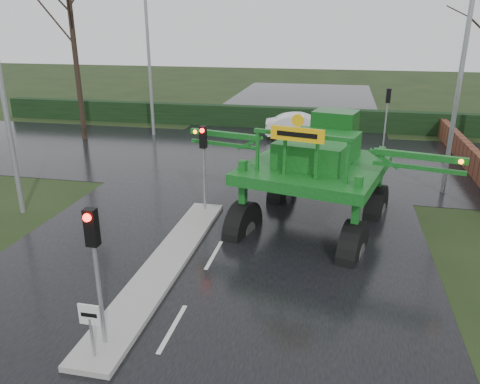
% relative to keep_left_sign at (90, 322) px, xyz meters
% --- Properties ---
extents(ground, '(140.00, 140.00, 0.00)m').
position_rel_keep_left_sign_xyz_m(ground, '(1.30, 1.50, -1.06)').
color(ground, black).
rests_on(ground, ground).
extents(road_main, '(14.00, 80.00, 0.02)m').
position_rel_keep_left_sign_xyz_m(road_main, '(1.30, 11.50, -1.05)').
color(road_main, black).
rests_on(road_main, ground).
extents(road_cross, '(80.00, 12.00, 0.02)m').
position_rel_keep_left_sign_xyz_m(road_cross, '(1.30, 17.50, -1.05)').
color(road_cross, black).
rests_on(road_cross, ground).
extents(median_island, '(1.20, 10.00, 0.16)m').
position_rel_keep_left_sign_xyz_m(median_island, '(0.00, 4.50, -0.97)').
color(median_island, gray).
rests_on(median_island, ground).
extents(hedge_row, '(44.00, 0.90, 1.50)m').
position_rel_keep_left_sign_xyz_m(hedge_row, '(1.30, 25.50, -0.31)').
color(hedge_row, black).
rests_on(hedge_row, ground).
extents(brick_wall, '(0.40, 20.00, 1.20)m').
position_rel_keep_left_sign_xyz_m(brick_wall, '(11.80, 17.50, -0.46)').
color(brick_wall, '#592D1E').
rests_on(brick_wall, ground).
extents(keep_left_sign, '(0.50, 0.07, 1.35)m').
position_rel_keep_left_sign_xyz_m(keep_left_sign, '(0.00, 0.00, 0.00)').
color(keep_left_sign, gray).
rests_on(keep_left_sign, ground).
extents(traffic_signal_near, '(0.26, 0.33, 3.52)m').
position_rel_keep_left_sign_xyz_m(traffic_signal_near, '(0.00, 0.49, 1.53)').
color(traffic_signal_near, gray).
rests_on(traffic_signal_near, ground).
extents(traffic_signal_mid, '(0.26, 0.33, 3.52)m').
position_rel_keep_left_sign_xyz_m(traffic_signal_mid, '(0.00, 8.99, 1.53)').
color(traffic_signal_mid, gray).
rests_on(traffic_signal_mid, ground).
extents(traffic_signal_far, '(0.26, 0.33, 3.52)m').
position_rel_keep_left_sign_xyz_m(traffic_signal_far, '(7.80, 21.51, 1.53)').
color(traffic_signal_far, gray).
rests_on(traffic_signal_far, ground).
extents(street_light_left_near, '(3.85, 0.30, 10.00)m').
position_rel_keep_left_sign_xyz_m(street_light_left_near, '(-6.89, 7.50, 4.93)').
color(street_light_left_near, gray).
rests_on(street_light_left_near, ground).
extents(street_light_right, '(3.85, 0.30, 10.00)m').
position_rel_keep_left_sign_xyz_m(street_light_right, '(9.49, 13.50, 4.93)').
color(street_light_right, gray).
rests_on(street_light_right, ground).
extents(street_light_left_far, '(3.85, 0.30, 10.00)m').
position_rel_keep_left_sign_xyz_m(street_light_left_far, '(-6.89, 21.50, 4.93)').
color(street_light_left_far, gray).
rests_on(street_light_left_far, ground).
extents(tree_left_far, '(7.70, 7.70, 13.26)m').
position_rel_keep_left_sign_xyz_m(tree_left_far, '(-11.20, 19.50, 6.09)').
color(tree_left_far, black).
rests_on(tree_left_far, ground).
extents(crop_sprayer, '(9.82, 7.20, 5.63)m').
position_rel_keep_left_sign_xyz_m(crop_sprayer, '(1.90, 7.84, 1.60)').
color(crop_sprayer, black).
rests_on(crop_sprayer, ground).
extents(white_sedan, '(5.06, 2.32, 1.61)m').
position_rel_keep_left_sign_xyz_m(white_sedan, '(2.77, 22.50, -1.06)').
color(white_sedan, white).
rests_on(white_sedan, ground).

